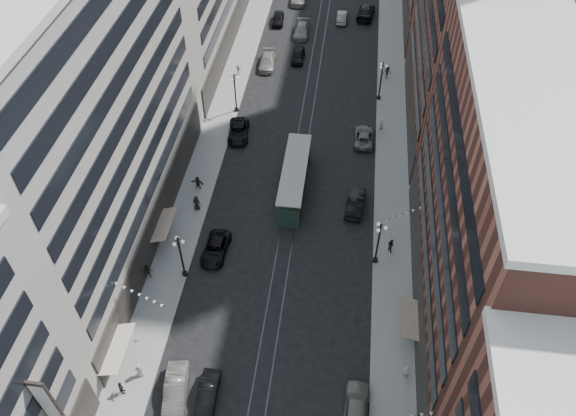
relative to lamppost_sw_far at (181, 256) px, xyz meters
The scene contains 36 objects.
ground 33.44m from the lamppost_sw_far, 73.96° to the left, with size 220.00×220.00×0.00m, color black.
sidewalk_west 42.15m from the lamppost_sw_far, 92.45° to the left, with size 4.00×180.00×0.15m, color gray.
sidewalk_east 46.70m from the lamppost_sw_far, 64.31° to the left, with size 4.00×180.00×0.15m, color gray.
rail_west 42.96m from the lamppost_sw_far, 78.56° to the left, with size 0.12×180.00×0.02m, color #2D2D33.
rail_east 43.26m from the lamppost_sw_far, 76.74° to the left, with size 0.12×180.00×0.02m, color #2D2D33.
building_west_mid 14.31m from the lamppost_sw_far, 147.34° to the left, with size 8.00×36.00×28.00m, color #9B988A.
building_east_mid 27.67m from the lamppost_sw_far, ahead, with size 8.00×30.00×24.00m, color brown.
lamppost_sw_far is the anchor object (origin of this frame).
lamppost_sw_mid 27.00m from the lamppost_sw_far, 90.00° to the left, with size 1.03×1.14×5.52m.
lamppost_se_far 18.83m from the lamppost_sw_far, 12.26° to the left, with size 1.03×1.14×5.52m.
lamppost_se_mid 36.91m from the lamppost_sw_far, 60.10° to the left, with size 1.03×1.14×5.52m.
streetcar 16.29m from the lamppost_sw_far, 55.42° to the left, with size 2.62×11.82×3.27m.
car_1 12.42m from the lamppost_sw_far, 78.98° to the right, with size 1.68×4.83×1.59m, color slate.
car_2 4.64m from the lamppost_sw_far, 52.75° to the left, with size 2.27×4.92×1.37m, color black.
car_4 20.90m from the lamppost_sw_far, 34.63° to the right, with size 2.03×5.04×1.72m, color slate.
car_5 13.22m from the lamppost_sw_far, 67.18° to the right, with size 1.48×4.23×1.39m, color black.
pedestrian_1 11.05m from the lamppost_sw_far, 95.68° to the right, with size 0.76×0.41×1.55m, color #A19786.
pedestrian_2 3.95m from the lamppost_sw_far, 165.90° to the right, with size 0.91×0.50×1.88m, color black.
pedestrian_4 22.02m from the lamppost_sw_far, 11.51° to the right, with size 0.94×0.43×1.60m, color #B0A192.
car_7 22.18m from the lamppost_sw_far, 86.87° to the left, with size 2.42×5.25×1.46m, color black.
car_8 38.46m from the lamppost_sw_far, 86.42° to the left, with size 2.17×5.34×1.55m, color gray.
car_9 51.20m from the lamppost_sw_far, 87.56° to the left, with size 1.75×4.36×1.49m, color black.
car_10 19.83m from the lamppost_sw_far, 35.10° to the left, with size 1.74×5.00×1.65m, color black.
car_11 28.48m from the lamppost_sw_far, 54.02° to the left, with size 2.30×4.99×1.39m, color #626057.
car_12 57.20m from the lamppost_sw_far, 73.74° to the left, with size 2.45×6.04×1.75m, color black.
car_13 41.07m from the lamppost_sw_far, 80.78° to the left, with size 1.75×4.36×1.48m, color black.
car_14 54.39m from the lamppost_sw_far, 77.00° to the left, with size 1.50×4.30×1.42m, color gray.
pedestrian_5 12.38m from the lamppost_sw_far, 97.29° to the left, with size 1.52×0.44×1.64m, color black.
pedestrian_6 35.59m from the lamppost_sw_far, 92.12° to the left, with size 0.88×0.40×1.50m, color beige.
pedestrian_7 20.77m from the lamppost_sw_far, 15.72° to the left, with size 0.77×0.42×1.58m, color black.
pedestrian_8 31.19m from the lamppost_sw_far, 53.03° to the left, with size 0.67×0.44×1.83m, color #ADA38F.
pedestrian_9 41.88m from the lamppost_sw_far, 62.33° to the left, with size 1.21×0.50×1.88m, color black.
car_extra_1 48.28m from the lamppost_sw_far, 82.49° to the left, with size 2.19×5.39×1.56m, color slate.
pedestrian_extra_0 12.86m from the lamppost_sw_far, 99.35° to the right, with size 0.92×0.42×1.57m, color black.
pedestrian_extra_1 22.75m from the lamppost_sw_far, 21.37° to the right, with size 0.60×0.39×1.64m, color #B2A893.
pedestrian_extra_2 9.17m from the lamppost_sw_far, 95.74° to the left, with size 0.89×0.49×1.83m, color black.
Camera 1 is at (4.91, -3.83, 44.15)m, focal length 35.00 mm.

